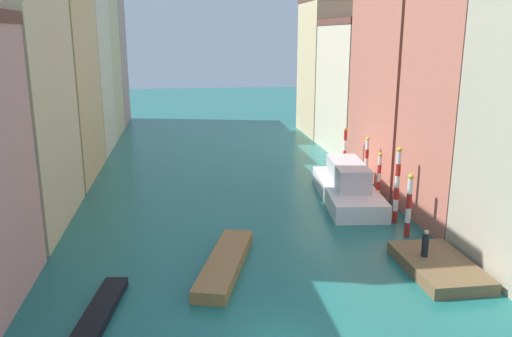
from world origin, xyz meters
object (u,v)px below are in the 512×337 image
(mooring_pole_3, at_px, (366,165))
(gondola_black, at_px, (91,327))
(mooring_pole_2, at_px, (379,179))
(mooring_pole_0, at_px, (409,205))
(mooring_pole_1, at_px, (397,184))
(person_on_dock, at_px, (425,244))
(motorboat_0, at_px, (225,263))
(waterfront_dock, at_px, (439,266))
(vaporetto_white, at_px, (347,186))
(mooring_pole_4, at_px, (345,153))

(mooring_pole_3, height_order, gondola_black, mooring_pole_3)
(mooring_pole_2, xyz_separation_m, gondola_black, (-17.48, -13.77, -1.79))
(mooring_pole_0, relative_size, gondola_black, 0.47)
(mooring_pole_1, distance_m, mooring_pole_3, 6.47)
(person_on_dock, relative_size, motorboat_0, 0.18)
(waterfront_dock, bearing_deg, mooring_pole_0, 85.23)
(mooring_pole_0, relative_size, mooring_pole_1, 0.78)
(person_on_dock, distance_m, mooring_pole_0, 4.33)
(mooring_pole_3, bearing_deg, waterfront_dock, -93.95)
(mooring_pole_0, relative_size, vaporetto_white, 0.36)
(mooring_pole_1, height_order, vaporetto_white, mooring_pole_1)
(waterfront_dock, xyz_separation_m, person_on_dock, (-0.50, 0.67, 0.98))
(mooring_pole_0, height_order, mooring_pole_2, mooring_pole_0)
(mooring_pole_2, distance_m, mooring_pole_3, 3.23)
(waterfront_dock, height_order, mooring_pole_3, mooring_pole_3)
(mooring_pole_3, bearing_deg, mooring_pole_2, -94.15)
(person_on_dock, relative_size, mooring_pole_2, 0.37)
(mooring_pole_1, distance_m, gondola_black, 20.50)
(mooring_pole_0, xyz_separation_m, mooring_pole_2, (0.31, 5.70, -0.01))
(mooring_pole_4, distance_m, vaporetto_white, 5.64)
(gondola_black, bearing_deg, motorboat_0, 41.05)
(mooring_pole_2, bearing_deg, motorboat_0, -143.34)
(waterfront_dock, distance_m, vaporetto_white, 12.29)
(person_on_dock, height_order, mooring_pole_1, mooring_pole_1)
(mooring_pole_0, relative_size, mooring_pole_3, 0.90)
(mooring_pole_2, height_order, motorboat_0, mooring_pole_2)
(mooring_pole_1, height_order, motorboat_0, mooring_pole_1)
(mooring_pole_0, height_order, mooring_pole_3, mooring_pole_3)
(gondola_black, bearing_deg, mooring_pole_3, 43.79)
(mooring_pole_2, bearing_deg, person_on_dock, -97.00)
(mooring_pole_2, relative_size, gondola_black, 0.47)
(vaporetto_white, bearing_deg, waterfront_dock, -85.37)
(waterfront_dock, relative_size, person_on_dock, 3.89)
(mooring_pole_3, relative_size, motorboat_0, 0.55)
(mooring_pole_0, bearing_deg, gondola_black, -154.85)
(mooring_pole_0, xyz_separation_m, mooring_pole_4, (0.03, 12.71, 0.26))
(mooring_pole_3, height_order, motorboat_0, mooring_pole_3)
(person_on_dock, height_order, mooring_pole_3, mooring_pole_3)
(mooring_pole_4, xyz_separation_m, motorboat_0, (-11.25, -15.59, -1.96))
(mooring_pole_0, xyz_separation_m, gondola_black, (-17.17, -8.06, -1.81))
(person_on_dock, relative_size, mooring_pole_3, 0.33)
(mooring_pole_4, relative_size, vaporetto_white, 0.41)
(waterfront_dock, relative_size, vaporetto_white, 0.52)
(mooring_pole_4, bearing_deg, vaporetto_white, -104.97)
(person_on_dock, height_order, mooring_pole_2, mooring_pole_2)
(mooring_pole_1, xyz_separation_m, mooring_pole_4, (-0.24, 10.24, -0.28))
(mooring_pole_3, relative_size, mooring_pole_4, 0.98)
(waterfront_dock, xyz_separation_m, gondola_black, (-16.77, -3.22, -0.11))
(gondola_black, bearing_deg, mooring_pole_0, 25.15)
(mooring_pole_2, bearing_deg, gondola_black, -141.78)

